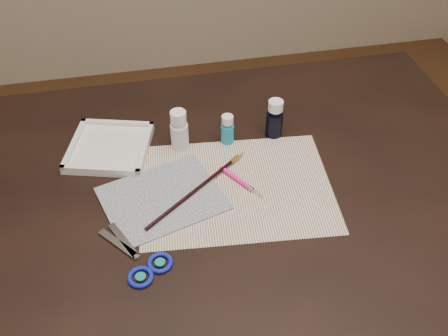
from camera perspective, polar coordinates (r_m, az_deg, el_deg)
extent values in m
cube|color=black|center=(1.37, 0.00, -13.20)|extent=(1.30, 0.90, 0.75)
cube|color=silver|center=(1.07, 1.37, -2.21)|extent=(0.44, 0.35, 0.00)
cube|color=black|center=(1.06, -7.05, -3.44)|extent=(0.28, 0.25, 0.00)
cylinder|color=silver|center=(1.15, -5.14, 4.36)|extent=(0.05, 0.05, 0.10)
cylinder|color=teal|center=(1.17, 0.39, 4.45)|extent=(0.03, 0.03, 0.07)
cylinder|color=black|center=(1.19, 5.81, 5.66)|extent=(0.05, 0.05, 0.10)
cube|color=white|center=(1.19, -12.94, 2.36)|extent=(0.22, 0.22, 0.02)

